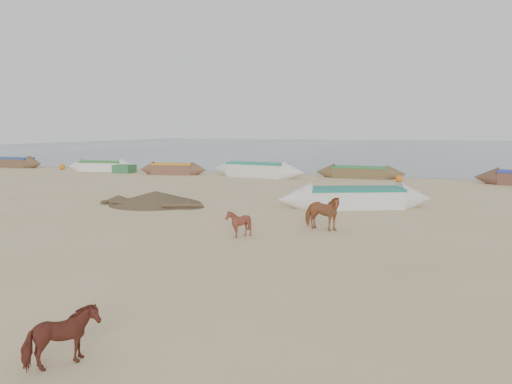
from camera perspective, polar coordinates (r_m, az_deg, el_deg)
ground at (r=14.62m, az=-5.13°, el=-5.76°), size 140.00×140.00×0.00m
sea at (r=95.23m, az=15.50°, el=5.00°), size 160.00×160.00×0.00m
cow_adult at (r=16.33m, az=7.53°, el=-2.35°), size 1.49×0.98×1.16m
calf_front at (r=15.14m, az=-2.00°, el=-3.60°), size 0.98×0.93×0.87m
calf_right at (r=7.61m, az=-21.24°, el=-15.32°), size 0.87×0.96×0.85m
near_canoe at (r=21.22m, az=11.30°, el=-0.63°), size 6.54×3.80×0.85m
debris_pile at (r=22.38m, az=-11.42°, el=-0.61°), size 4.13×4.13×0.57m
waterline_canoes at (r=33.73m, az=7.72°, el=2.31°), size 58.40×4.78×1.00m
beach_clutter at (r=33.27m, az=16.17°, el=1.80°), size 46.05×4.79×0.64m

